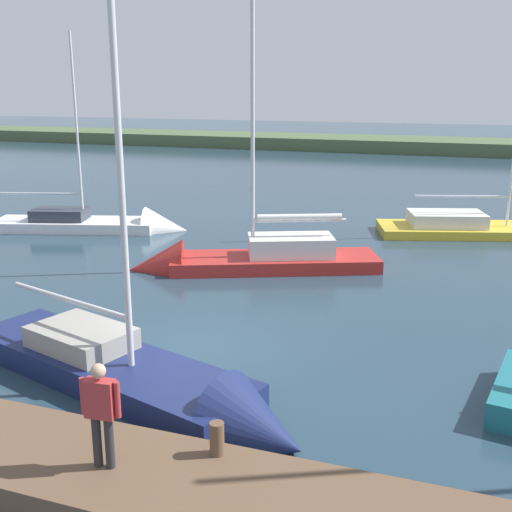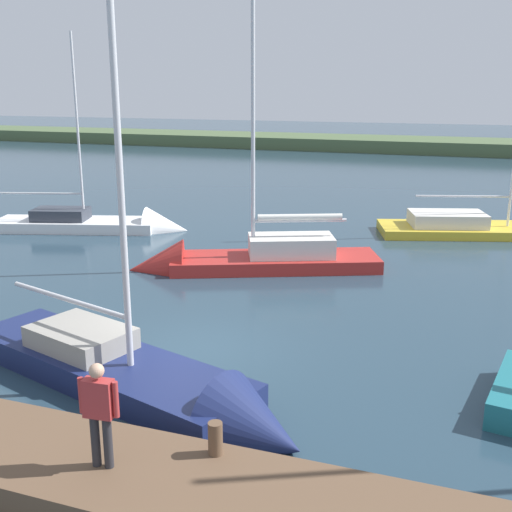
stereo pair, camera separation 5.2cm
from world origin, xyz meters
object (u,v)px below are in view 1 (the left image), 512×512
Objects in this scene: sailboat_outer_mooring at (146,387)px; person_on_dock at (101,408)px; mooring_post_near at (217,438)px; sailboat_mid_channel at (106,228)px; sailboat_inner_slip at (237,264)px.

person_on_dock is (-1.08, 3.17, 1.35)m from sailboat_outer_mooring.
mooring_post_near is 0.06× the size of sailboat_mid_channel.
sailboat_inner_slip is at bearing 116.18° from sailboat_outer_mooring.
mooring_post_near is at bearing -65.22° from person_on_dock.
sailboat_inner_slip reaches higher than person_on_dock.
sailboat_mid_channel reaches higher than mooring_post_near.
sailboat_inner_slip reaches higher than mooring_post_near.
sailboat_outer_mooring reaches higher than sailboat_mid_channel.
sailboat_outer_mooring is at bearing 13.11° from person_on_dock.
sailboat_mid_channel is (11.86, -15.37, -0.74)m from mooring_post_near.
sailboat_inner_slip is 6.45× the size of person_on_dock.
sailboat_outer_mooring is 0.93× the size of sailboat_inner_slip.
mooring_post_near is 19.42m from sailboat_mid_channel.
person_on_dock is (-2.64, 12.49, 1.37)m from sailboat_inner_slip.
mooring_post_near is at bearing 86.54° from sailboat_inner_slip.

